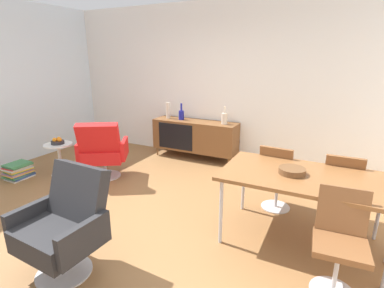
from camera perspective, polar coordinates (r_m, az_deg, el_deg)
name	(u,v)px	position (r m, az deg, el deg)	size (l,w,h in m)	color
ground_plane	(140,220)	(3.61, -10.09, -14.47)	(8.32, 8.32, 0.00)	olive
wall_back	(222,83)	(5.41, 5.89, 11.77)	(6.80, 0.12, 2.80)	white
sideboard	(195,136)	(5.46, 0.57, 1.65)	(1.60, 0.45, 0.72)	brown
vase_cobalt	(181,114)	(5.50, -2.09, 5.81)	(0.10, 0.10, 0.31)	navy
vase_sculptural_dark	(168,110)	(5.63, -4.71, 6.58)	(0.08, 0.08, 0.30)	beige
vase_ceramic_small	(224,118)	(5.15, 6.38, 5.07)	(0.11, 0.11, 0.31)	beige
dining_table	(305,179)	(3.09, 21.21, -6.43)	(1.60, 0.90, 0.74)	brown
wooden_bowl_on_table	(292,171)	(3.05, 19.00, -4.99)	(0.26, 0.26, 0.06)	brown
dining_chair_front_right	(340,239)	(2.69, 27.01, -16.24)	(0.42, 0.45, 0.86)	brown
dining_chair_back_right	(341,186)	(3.69, 27.17, -7.26)	(0.40, 0.43, 0.86)	brown
dining_chair_back_left	(277,175)	(3.72, 16.32, -5.81)	(0.43, 0.45, 0.86)	brown
lounge_chair_red	(102,150)	(4.73, -17.15, -1.13)	(0.89, 0.88, 0.95)	red
armchair_black_shell	(65,223)	(2.84, -23.67, -14.00)	(0.75, 0.69, 0.95)	#262628
side_table_round	(60,156)	(5.18, -24.51, -2.08)	(0.44, 0.44, 0.52)	white
fruit_bowl	(58,141)	(5.11, -24.81, 0.46)	(0.20, 0.20, 0.11)	#262628
magazine_stack	(18,171)	(5.39, -30.85, -4.50)	(0.33, 0.41, 0.25)	silver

